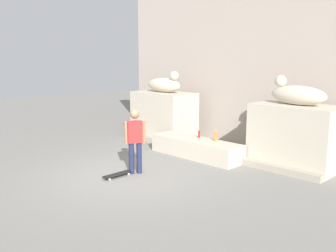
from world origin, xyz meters
TOP-DOWN VIEW (x-y plane):
  - ground_plane at (0.00, 0.00)m, footprint 40.00×40.00m
  - facade_wall at (0.00, 5.27)m, footprint 10.73×0.60m
  - pedestal_left at (-2.58, 3.79)m, footprint 2.29×1.32m
  - pedestal_right at (2.58, 3.79)m, footprint 2.29×1.32m
  - statue_reclining_left at (-2.55, 3.79)m, footprint 1.61×0.59m
  - statue_reclining_right at (2.55, 3.79)m, footprint 1.64×0.67m
  - ledge_block at (0.00, 2.64)m, footprint 3.02×0.85m
  - skater at (-0.02, 0.28)m, footprint 0.36×0.47m
  - skateboard at (-0.11, -0.24)m, footprint 0.21×0.80m
  - bottle_orange at (0.54, 2.89)m, footprint 0.07×0.07m
  - bottle_red at (-0.08, 2.88)m, footprint 0.06×0.06m
  - stair_step at (0.00, 3.11)m, footprint 7.46×0.50m

SIDE VIEW (x-z plane):
  - ground_plane at x=0.00m, z-range 0.00..0.00m
  - skateboard at x=-0.11m, z-range 0.02..0.10m
  - stair_step at x=0.00m, z-range 0.00..0.17m
  - ledge_block at x=0.00m, z-range 0.00..0.54m
  - bottle_red at x=-0.08m, z-range 0.51..0.79m
  - bottle_orange at x=0.54m, z-range 0.51..0.84m
  - pedestal_left at x=-2.58m, z-range 0.00..1.71m
  - pedestal_right at x=2.58m, z-range 0.00..1.71m
  - skater at x=-0.02m, z-range 0.09..1.76m
  - statue_reclining_left at x=-2.55m, z-range 1.61..2.38m
  - statue_reclining_right at x=2.55m, z-range 1.61..2.38m
  - facade_wall at x=0.00m, z-range 0.00..5.88m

